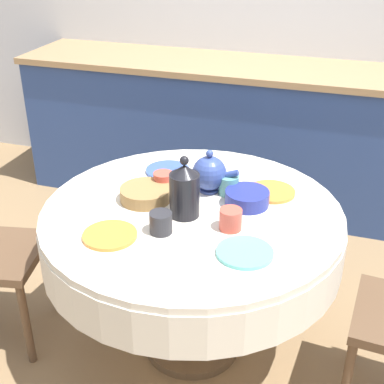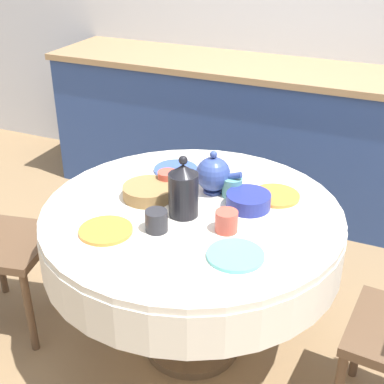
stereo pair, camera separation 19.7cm
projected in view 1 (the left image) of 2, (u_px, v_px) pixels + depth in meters
name	position (u px, v px, depth m)	size (l,w,h in m)	color
ground_plane	(192.00, 344.00, 2.51)	(12.00, 12.00, 0.00)	#8E704C
kitchen_counter	(262.00, 136.00, 3.55)	(3.24, 0.64, 0.94)	#2D4784
dining_table	(192.00, 235.00, 2.22)	(1.23, 1.23, 0.73)	brown
plate_near_left	(110.00, 235.00, 1.98)	(0.20, 0.20, 0.01)	orange
cup_near_left	(161.00, 223.00, 1.99)	(0.09, 0.09, 0.08)	#28282D
plate_near_right	(245.00, 252.00, 1.88)	(0.20, 0.20, 0.01)	#60BCB7
cup_near_right	(231.00, 219.00, 2.02)	(0.09, 0.09, 0.08)	#CC4C3D
plate_far_left	(168.00, 170.00, 2.47)	(0.20, 0.20, 0.01)	#3856AD
cup_far_left	(163.00, 182.00, 2.29)	(0.09, 0.09, 0.08)	#CC4C3D
plate_far_right	(271.00, 192.00, 2.29)	(0.20, 0.20, 0.01)	orange
cup_far_right	(229.00, 185.00, 2.27)	(0.09, 0.09, 0.08)	#5BA39E
coffee_carafe	(184.00, 191.00, 2.08)	(0.12, 0.12, 0.26)	black
teapot	(210.00, 173.00, 2.27)	(0.20, 0.15, 0.19)	#33478E
bread_basket	(145.00, 194.00, 2.23)	(0.21, 0.21, 0.05)	olive
fruit_bowl	(247.00, 198.00, 2.19)	(0.18, 0.18, 0.06)	navy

